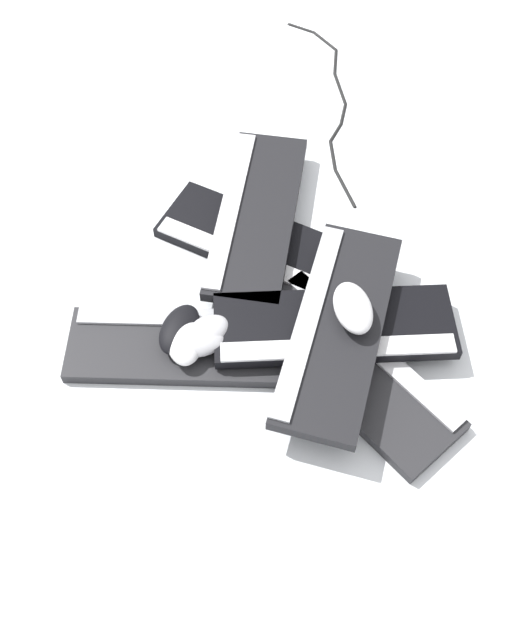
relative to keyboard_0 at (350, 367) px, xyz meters
The scene contains 13 objects.
ground_plane 0.27m from the keyboard_0, behind, with size 3.20×3.20×0.00m, color silver.
keyboard_0 is the anchor object (origin of this frame).
keyboard_1 0.32m from the keyboard_0, 139.92° to the left, with size 0.45×0.20×0.03m.
keyboard_2 0.30m from the keyboard_0, 167.51° to the right, with size 0.46×0.29×0.03m.
keyboard_3 0.08m from the keyboard_0, 133.91° to the left, with size 0.46×0.31×0.03m.
keyboard_4 0.08m from the keyboard_0, 141.55° to the left, with size 0.19×0.45×0.03m.
keyboard_5 0.38m from the keyboard_0, 137.90° to the left, with size 0.24×0.46×0.03m.
mouse_0 0.30m from the keyboard_0, 165.94° to the right, with size 0.11×0.07×0.04m, color silver.
mouse_1 0.29m from the keyboard_0, 165.47° to the right, with size 0.11×0.07×0.04m, color #B7B7BC.
mouse_2 0.12m from the keyboard_0, 112.41° to the left, with size 0.11×0.07×0.04m, color silver.
mouse_3 0.32m from the keyboard_0, 169.42° to the right, with size 0.11×0.07×0.04m, color black.
mouse_4 0.27m from the keyboard_0, 168.26° to the right, with size 0.11×0.07×0.04m, color #B7B7BC.
cable_0 0.73m from the keyboard_0, 110.12° to the left, with size 0.35×0.55×0.01m.
Camera 1 is at (0.33, -0.68, 1.14)m, focal length 40.00 mm.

